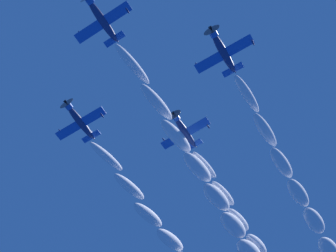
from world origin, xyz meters
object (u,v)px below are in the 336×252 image
at_px(airplane_right_wingman, 79,121).
at_px(airplane_slot_tail, 184,131).
at_px(airplane_left_wingman, 223,51).
at_px(airplane_lead, 102,19).

bearing_deg(airplane_right_wingman, airplane_slot_tail, 26.37).
bearing_deg(airplane_left_wingman, airplane_slot_tail, 119.60).
relative_size(airplane_right_wingman, airplane_slot_tail, 1.00).
distance_m(airplane_lead, airplane_slot_tail, 22.35).
xyz_separation_m(airplane_left_wingman, airplane_slot_tail, (-8.13, 14.31, 1.96)).
xyz_separation_m(airplane_left_wingman, airplane_right_wingman, (-22.75, 7.06, -0.12)).
bearing_deg(airplane_left_wingman, airplane_lead, -154.80).
height_order(airplane_right_wingman, airplane_slot_tail, airplane_slot_tail).
bearing_deg(airplane_slot_tail, airplane_lead, -107.56).
height_order(airplane_lead, airplane_left_wingman, airplane_lead).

